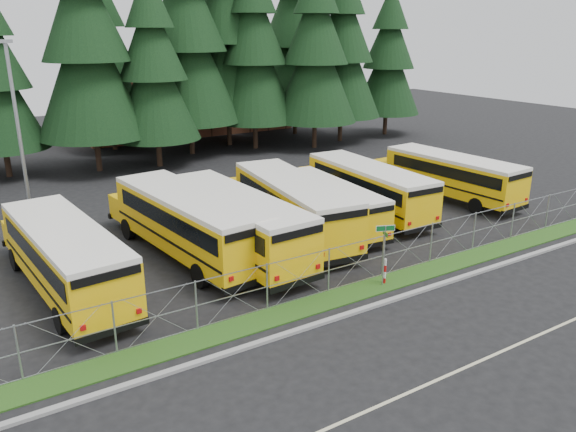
{
  "coord_description": "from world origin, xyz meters",
  "views": [
    {
      "loc": [
        -16.96,
        -18.45,
        10.65
      ],
      "look_at": [
        -2.89,
        4.0,
        1.8
      ],
      "focal_mm": 35.0,
      "sensor_mm": 36.0,
      "label": 1
    }
  ],
  "objects_px": {
    "bus_5": "(327,205)",
    "light_standard": "(18,129)",
    "bus_4": "(290,207)",
    "street_sign": "(385,243)",
    "bus_east": "(447,177)",
    "bus_3": "(231,224)",
    "bus_6": "(365,189)",
    "bus_2": "(185,225)",
    "bus_0": "(64,259)",
    "striped_bollard": "(385,272)"
  },
  "relations": [
    {
      "from": "bus_2",
      "to": "striped_bollard",
      "type": "relative_size",
      "value": 10.31
    },
    {
      "from": "bus_0",
      "to": "bus_6",
      "type": "xyz_separation_m",
      "value": [
        17.69,
        1.82,
        -0.04
      ]
    },
    {
      "from": "striped_bollard",
      "to": "bus_5",
      "type": "bearing_deg",
      "value": 73.04
    },
    {
      "from": "bus_6",
      "to": "street_sign",
      "type": "height_order",
      "value": "bus_6"
    },
    {
      "from": "bus_2",
      "to": "bus_6",
      "type": "relative_size",
      "value": 1.09
    },
    {
      "from": "light_standard",
      "to": "bus_2",
      "type": "bearing_deg",
      "value": -57.11
    },
    {
      "from": "bus_2",
      "to": "striped_bollard",
      "type": "xyz_separation_m",
      "value": [
        6.08,
        -7.69,
        -1.02
      ]
    },
    {
      "from": "bus_3",
      "to": "bus_6",
      "type": "xyz_separation_m",
      "value": [
        9.89,
        1.76,
        -0.11
      ]
    },
    {
      "from": "bus_5",
      "to": "striped_bollard",
      "type": "relative_size",
      "value": 8.25
    },
    {
      "from": "bus_5",
      "to": "light_standard",
      "type": "xyz_separation_m",
      "value": [
        -14.09,
        9.08,
        4.2
      ]
    },
    {
      "from": "bus_4",
      "to": "bus_east",
      "type": "height_order",
      "value": "bus_4"
    },
    {
      "from": "bus_0",
      "to": "bus_3",
      "type": "xyz_separation_m",
      "value": [
        7.81,
        0.05,
        0.07
      ]
    },
    {
      "from": "bus_6",
      "to": "striped_bollard",
      "type": "relative_size",
      "value": 9.43
    },
    {
      "from": "bus_0",
      "to": "striped_bollard",
      "type": "bearing_deg",
      "value": -33.9
    },
    {
      "from": "bus_6",
      "to": "light_standard",
      "type": "relative_size",
      "value": 1.12
    },
    {
      "from": "bus_4",
      "to": "light_standard",
      "type": "height_order",
      "value": "light_standard"
    },
    {
      "from": "bus_east",
      "to": "light_standard",
      "type": "bearing_deg",
      "value": 156.12
    },
    {
      "from": "bus_2",
      "to": "bus_6",
      "type": "bearing_deg",
      "value": -2.81
    },
    {
      "from": "street_sign",
      "to": "striped_bollard",
      "type": "relative_size",
      "value": 2.34
    },
    {
      "from": "bus_6",
      "to": "bus_east",
      "type": "height_order",
      "value": "bus_6"
    },
    {
      "from": "striped_bollard",
      "to": "light_standard",
      "type": "bearing_deg",
      "value": 125.52
    },
    {
      "from": "street_sign",
      "to": "bus_east",
      "type": "bearing_deg",
      "value": 32.6
    },
    {
      "from": "bus_2",
      "to": "bus_0",
      "type": "bearing_deg",
      "value": -175.75
    },
    {
      "from": "bus_4",
      "to": "street_sign",
      "type": "bearing_deg",
      "value": -83.1
    },
    {
      "from": "bus_2",
      "to": "bus_4",
      "type": "bearing_deg",
      "value": -8.35
    },
    {
      "from": "bus_2",
      "to": "light_standard",
      "type": "distance_m",
      "value": 11.24
    },
    {
      "from": "bus_0",
      "to": "light_standard",
      "type": "bearing_deg",
      "value": 84.32
    },
    {
      "from": "bus_2",
      "to": "bus_3",
      "type": "height_order",
      "value": "bus_2"
    },
    {
      "from": "bus_3",
      "to": "striped_bollard",
      "type": "distance_m",
      "value": 7.89
    },
    {
      "from": "bus_east",
      "to": "bus_4",
      "type": "bearing_deg",
      "value": 177.75
    },
    {
      "from": "bus_6",
      "to": "bus_2",
      "type": "bearing_deg",
      "value": -173.51
    },
    {
      "from": "bus_4",
      "to": "bus_5",
      "type": "relative_size",
      "value": 1.22
    },
    {
      "from": "bus_0",
      "to": "bus_4",
      "type": "bearing_deg",
      "value": -0.69
    },
    {
      "from": "bus_6",
      "to": "striped_bollard",
      "type": "bearing_deg",
      "value": -121.41
    },
    {
      "from": "street_sign",
      "to": "bus_2",
      "type": "bearing_deg",
      "value": 127.02
    },
    {
      "from": "bus_east",
      "to": "light_standard",
      "type": "xyz_separation_m",
      "value": [
        -24.06,
        8.68,
        4.05
      ]
    },
    {
      "from": "bus_3",
      "to": "bus_6",
      "type": "height_order",
      "value": "bus_3"
    },
    {
      "from": "bus_3",
      "to": "bus_4",
      "type": "height_order",
      "value": "bus_3"
    },
    {
      "from": "bus_3",
      "to": "light_standard",
      "type": "distance_m",
      "value": 13.13
    },
    {
      "from": "bus_0",
      "to": "bus_6",
      "type": "distance_m",
      "value": 17.78
    },
    {
      "from": "bus_east",
      "to": "bus_5",
      "type": "bearing_deg",
      "value": 178.26
    },
    {
      "from": "bus_2",
      "to": "bus_5",
      "type": "height_order",
      "value": "bus_2"
    },
    {
      "from": "street_sign",
      "to": "light_standard",
      "type": "height_order",
      "value": "light_standard"
    },
    {
      "from": "bus_3",
      "to": "striped_bollard",
      "type": "bearing_deg",
      "value": -60.84
    },
    {
      "from": "street_sign",
      "to": "striped_bollard",
      "type": "distance_m",
      "value": 1.45
    },
    {
      "from": "bus_2",
      "to": "bus_4",
      "type": "relative_size",
      "value": 1.02
    },
    {
      "from": "bus_4",
      "to": "bus_east",
      "type": "xyz_separation_m",
      "value": [
        12.41,
        0.39,
        -0.13
      ]
    },
    {
      "from": "striped_bollard",
      "to": "street_sign",
      "type": "bearing_deg",
      "value": -153.43
    },
    {
      "from": "bus_5",
      "to": "striped_bollard",
      "type": "distance_m",
      "value": 7.83
    },
    {
      "from": "bus_4",
      "to": "light_standard",
      "type": "xyz_separation_m",
      "value": [
        -11.64,
        9.07,
        3.92
      ]
    }
  ]
}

